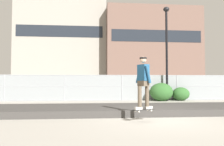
% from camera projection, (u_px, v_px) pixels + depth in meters
% --- Properties ---
extents(ground_plane, '(120.00, 120.00, 0.00)m').
position_uv_depth(ground_plane, '(155.00, 120.00, 7.82)').
color(ground_plane, '#9E998E').
extents(gravel_berm, '(14.31, 3.12, 0.27)m').
position_uv_depth(gravel_berm, '(142.00, 109.00, 9.85)').
color(gravel_berm, '#3D3A38').
rests_on(gravel_berm, ground_plane).
extents(skateboard, '(0.81, 0.54, 0.07)m').
position_uv_depth(skateboard, '(143.00, 110.00, 7.45)').
color(skateboard, black).
extents(skater, '(0.69, 0.62, 1.74)m').
position_uv_depth(skater, '(143.00, 79.00, 7.49)').
color(skater, '#B2ADA8').
rests_on(skater, skateboard).
extents(chain_fence, '(24.70, 0.06, 1.85)m').
position_uv_depth(chain_fence, '(122.00, 88.00, 16.39)').
color(chain_fence, gray).
rests_on(chain_fence, ground_plane).
extents(street_lamp, '(0.44, 0.44, 6.81)m').
position_uv_depth(street_lamp, '(167.00, 42.00, 16.37)').
color(street_lamp, black).
rests_on(street_lamp, ground_plane).
extents(parked_car_near, '(4.47, 2.08, 1.66)m').
position_uv_depth(parked_car_near, '(51.00, 88.00, 18.87)').
color(parked_car_near, '#B7BABF').
rests_on(parked_car_near, ground_plane).
extents(parked_car_mid, '(4.54, 2.23, 1.66)m').
position_uv_depth(parked_car_mid, '(116.00, 88.00, 19.25)').
color(parked_car_mid, silver).
rests_on(parked_car_mid, ground_plane).
extents(parked_car_far, '(4.42, 1.99, 1.66)m').
position_uv_depth(parked_car_far, '(181.00, 88.00, 19.55)').
color(parked_car_far, '#566B4C').
rests_on(parked_car_far, ground_plane).
extents(library_building, '(19.91, 12.37, 19.87)m').
position_uv_depth(library_building, '(63.00, 47.00, 54.40)').
color(library_building, gray).
rests_on(library_building, ground_plane).
extents(office_block, '(20.61, 14.10, 17.72)m').
position_uv_depth(office_block, '(149.00, 51.00, 53.76)').
color(office_block, brown).
rests_on(office_block, ground_plane).
extents(shrub_left, '(1.64, 1.34, 1.27)m').
position_uv_depth(shrub_left, '(161.00, 92.00, 15.90)').
color(shrub_left, '#2D5B28').
rests_on(shrub_left, ground_plane).
extents(shrub_center, '(1.24, 1.01, 0.96)m').
position_uv_depth(shrub_center, '(181.00, 94.00, 16.25)').
color(shrub_center, '#2D5B28').
rests_on(shrub_center, ground_plane).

